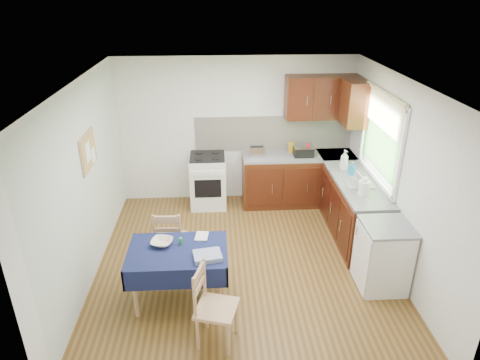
{
  "coord_description": "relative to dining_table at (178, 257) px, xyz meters",
  "views": [
    {
      "loc": [
        -0.34,
        -4.88,
        3.54
      ],
      "look_at": [
        -0.04,
        0.27,
        1.16
      ],
      "focal_mm": 32.0,
      "sensor_mm": 36.0,
      "label": 1
    }
  ],
  "objects": [
    {
      "name": "floor",
      "position": [
        0.83,
        0.65,
        -0.6
      ],
      "size": [
        4.2,
        4.2,
        0.0
      ],
      "primitive_type": "plane",
      "color": "#533416",
      "rests_on": "ground"
    },
    {
      "name": "ceiling",
      "position": [
        0.83,
        0.65,
        1.9
      ],
      "size": [
        4.0,
        4.2,
        0.02
      ],
      "primitive_type": "cube",
      "color": "white",
      "rests_on": "wall_back"
    },
    {
      "name": "wall_back",
      "position": [
        0.83,
        2.75,
        0.65
      ],
      "size": [
        4.0,
        0.02,
        2.5
      ],
      "primitive_type": "cube",
      "color": "silver",
      "rests_on": "ground"
    },
    {
      "name": "wall_front",
      "position": [
        0.83,
        -1.45,
        0.65
      ],
      "size": [
        4.0,
        0.02,
        2.5
      ],
      "primitive_type": "cube",
      "color": "silver",
      "rests_on": "ground"
    },
    {
      "name": "wall_left",
      "position": [
        -1.17,
        0.65,
        0.65
      ],
      "size": [
        0.02,
        4.2,
        2.5
      ],
      "primitive_type": "cube",
      "color": "silver",
      "rests_on": "ground"
    },
    {
      "name": "wall_right",
      "position": [
        2.83,
        0.65,
        0.65
      ],
      "size": [
        0.02,
        4.2,
        2.5
      ],
      "primitive_type": "cube",
      "color": "silver",
      "rests_on": "ground"
    },
    {
      "name": "base_cabinets",
      "position": [
        2.19,
        1.91,
        -0.17
      ],
      "size": [
        1.9,
        2.3,
        0.86
      ],
      "color": "#381909",
      "rests_on": "ground"
    },
    {
      "name": "worktop_back",
      "position": [
        1.88,
        2.45,
        0.28
      ],
      "size": [
        1.9,
        0.6,
        0.04
      ],
      "primitive_type": "cube",
      "color": "slate",
      "rests_on": "base_cabinets"
    },
    {
      "name": "worktop_right",
      "position": [
        2.53,
        1.3,
        0.28
      ],
      "size": [
        0.6,
        1.7,
        0.04
      ],
      "primitive_type": "cube",
      "color": "slate",
      "rests_on": "base_cabinets"
    },
    {
      "name": "worktop_corner",
      "position": [
        2.53,
        2.45,
        0.28
      ],
      "size": [
        0.6,
        0.6,
        0.04
      ],
      "primitive_type": "cube",
      "color": "slate",
      "rests_on": "base_cabinets"
    },
    {
      "name": "splashback",
      "position": [
        1.48,
        2.74,
        0.6
      ],
      "size": [
        2.7,
        0.02,
        0.6
      ],
      "primitive_type": "cube",
      "color": "beige",
      "rests_on": "wall_back"
    },
    {
      "name": "upper_cabinets",
      "position": [
        2.35,
        2.45,
        1.25
      ],
      "size": [
        1.2,
        0.85,
        0.7
      ],
      "color": "#381909",
      "rests_on": "wall_back"
    },
    {
      "name": "stove",
      "position": [
        0.33,
        2.45,
        -0.14
      ],
      "size": [
        0.6,
        0.61,
        0.92
      ],
      "color": "white",
      "rests_on": "ground"
    },
    {
      "name": "window",
      "position": [
        2.8,
        1.35,
        1.05
      ],
      "size": [
        0.04,
        1.48,
        1.26
      ],
      "color": "#2D5723",
      "rests_on": "wall_right"
    },
    {
      "name": "fridge",
      "position": [
        2.53,
        0.1,
        -0.16
      ],
      "size": [
        0.58,
        0.6,
        0.89
      ],
      "color": "white",
      "rests_on": "ground"
    },
    {
      "name": "corkboard",
      "position": [
        -1.14,
        0.95,
        1.0
      ],
      "size": [
        0.04,
        0.62,
        0.47
      ],
      "color": "#A77753",
      "rests_on": "wall_left"
    },
    {
      "name": "dining_table",
      "position": [
        0.0,
        0.0,
        0.0
      ],
      "size": [
        1.16,
        0.79,
        0.7
      ],
      "rotation": [
        0.0,
        0.0,
        0.37
      ],
      "color": "#100E39",
      "rests_on": "ground"
    },
    {
      "name": "chair_far",
      "position": [
        -0.16,
        0.61,
        -0.12
      ],
      "size": [
        0.41,
        0.41,
        0.9
      ],
      "rotation": [
        0.0,
        0.0,
        3.1
      ],
      "color": "#A77753",
      "rests_on": "ground"
    },
    {
      "name": "chair_near",
      "position": [
        0.4,
        -0.71,
        -0.1
      ],
      "size": [
        0.51,
        0.51,
        0.93
      ],
      "rotation": [
        0.0,
        0.0,
        1.29
      ],
      "color": "#A77753",
      "rests_on": "ground"
    },
    {
      "name": "toaster",
      "position": [
        1.15,
        2.39,
        0.39
      ],
      "size": [
        0.26,
        0.16,
        0.2
      ],
      "rotation": [
        0.0,
        0.0,
        -0.11
      ],
      "color": "silver",
      "rests_on": "worktop_back"
    },
    {
      "name": "sandwich_press",
      "position": [
        1.94,
        2.41,
        0.39
      ],
      "size": [
        0.32,
        0.28,
        0.19
      ],
      "rotation": [
        0.0,
        0.0,
        -0.11
      ],
      "color": "black",
      "rests_on": "worktop_back"
    },
    {
      "name": "sauce_bottle",
      "position": [
        2.0,
        2.35,
        0.42
      ],
      "size": [
        0.05,
        0.05,
        0.23
      ],
      "primitive_type": "cylinder",
      "color": "red",
      "rests_on": "worktop_back"
    },
    {
      "name": "yellow_packet",
      "position": [
        1.78,
        2.58,
        0.39
      ],
      "size": [
        0.14,
        0.1,
        0.17
      ],
      "primitive_type": "cube",
      "rotation": [
        0.0,
        0.0,
        -0.15
      ],
      "color": "gold",
      "rests_on": "worktop_back"
    },
    {
      "name": "dish_rack",
      "position": [
        2.53,
        1.2,
        0.32
      ],
      "size": [
        0.38,
        0.29,
        0.18
      ],
      "rotation": [
        0.0,
        0.0,
        -0.34
      ],
      "color": "gray",
      "rests_on": "worktop_right"
    },
    {
      "name": "kettle",
      "position": [
        2.49,
        0.92,
        0.42
      ],
      "size": [
        0.16,
        0.16,
        0.26
      ],
      "color": "white",
      "rests_on": "worktop_right"
    },
    {
      "name": "cup",
      "position": [
        2.01,
        2.35,
        0.35
      ],
      "size": [
        0.17,
        0.17,
        0.1
      ],
      "primitive_type": "imported",
      "rotation": [
        0.0,
        0.0,
        0.31
      ],
      "color": "white",
      "rests_on": "worktop_back"
    },
    {
      "name": "soap_bottle_a",
      "position": [
        2.45,
        1.77,
        0.47
      ],
      "size": [
        0.16,
        0.16,
        0.33
      ],
      "primitive_type": "imported",
      "rotation": [
        0.0,
        0.0,
        0.29
      ],
      "color": "white",
      "rests_on": "worktop_right"
    },
    {
      "name": "soap_bottle_b",
      "position": [
        2.53,
        1.6,
        0.4
      ],
      "size": [
        0.12,
        0.12,
        0.19
      ],
      "primitive_type": "imported",
      "rotation": [
        0.0,
        0.0,
        2.43
      ],
      "color": "#2074BD",
      "rests_on": "worktop_right"
    },
    {
      "name": "soap_bottle_c",
      "position": [
        2.47,
        0.95,
        0.39
      ],
      "size": [
        0.16,
        0.16,
        0.17
      ],
      "primitive_type": "imported",
      "rotation": [
        0.0,
        0.0,
        3.31
      ],
      "color": "#227F25",
      "rests_on": "worktop_right"
    },
    {
      "name": "plate_bowl",
      "position": [
        -0.19,
        0.13,
        0.14
      ],
      "size": [
        0.31,
        0.31,
        0.06
      ],
      "primitive_type": "imported",
      "rotation": [
        0.0,
        0.0,
        -0.23
      ],
      "color": "beige",
      "rests_on": "dining_table"
    },
    {
      "name": "book",
      "position": [
        0.2,
        0.28,
        0.11
      ],
      "size": [
        0.18,
        0.23,
        0.02
      ],
      "primitive_type": "imported",
      "rotation": [
        0.0,
        0.0,
        -0.12
      ],
      "color": "white",
      "rests_on": "dining_table"
    },
    {
      "name": "spice_jar",
      "position": [
        0.03,
        0.12,
        0.15
      ],
      "size": [
        0.04,
        0.04,
        0.09
      ],
      "primitive_type": "cylinder",
      "color": "#238137",
      "rests_on": "dining_table"
    },
    {
      "name": "tea_towel",
      "position": [
        0.35,
        -0.18,
        0.13
      ],
      "size": [
        0.35,
        0.29,
        0.06
      ],
      "primitive_type": "cube",
      "rotation": [
        0.0,
        0.0,
        0.17
      ],
      "color": "navy",
      "rests_on": "dining_table"
    }
  ]
}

